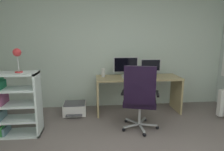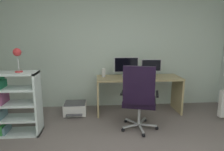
% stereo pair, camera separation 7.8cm
% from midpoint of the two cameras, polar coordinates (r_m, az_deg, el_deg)
% --- Properties ---
extents(wall_back, '(4.83, 0.10, 2.66)m').
position_cam_midpoint_polar(wall_back, '(4.30, 1.29, 8.65)').
color(wall_back, silver).
rests_on(wall_back, ground).
extents(desk, '(1.67, 0.57, 0.73)m').
position_cam_midpoint_polar(desk, '(4.03, 8.14, -2.92)').
color(desk, tan).
rests_on(desk, ground).
extents(monitor_main, '(0.49, 0.18, 0.38)m').
position_cam_midpoint_polar(monitor_main, '(4.01, 4.66, 2.90)').
color(monitor_main, '#B2B5B7').
rests_on(monitor_main, desk).
extents(monitor_secondary, '(0.41, 0.18, 0.34)m').
position_cam_midpoint_polar(monitor_secondary, '(4.13, 11.69, 2.60)').
color(monitor_secondary, '#B2B5B7').
rests_on(monitor_secondary, desk).
extents(keyboard, '(0.35, 0.15, 0.02)m').
position_cam_midpoint_polar(keyboard, '(3.87, 6.27, -0.61)').
color(keyboard, silver).
rests_on(keyboard, desk).
extents(computer_mouse, '(0.08, 0.11, 0.03)m').
position_cam_midpoint_polar(computer_mouse, '(3.95, 10.23, -0.37)').
color(computer_mouse, black).
rests_on(computer_mouse, desk).
extents(desktop_speaker, '(0.07, 0.07, 0.17)m').
position_cam_midpoint_polar(desktop_speaker, '(3.94, -1.87, 0.78)').
color(desktop_speaker, silver).
rests_on(desktop_speaker, desk).
extents(office_chair, '(0.66, 0.63, 1.10)m').
position_cam_midpoint_polar(office_chair, '(3.20, 8.52, -6.00)').
color(office_chair, '#B7BABC').
rests_on(office_chair, ground).
extents(bookshelf, '(0.77, 0.34, 1.00)m').
position_cam_midpoint_polar(bookshelf, '(3.49, -26.93, -7.38)').
color(bookshelf, silver).
rests_on(bookshelf, ground).
extents(desk_lamp, '(0.12, 0.12, 0.36)m').
position_cam_midpoint_polar(desk_lamp, '(3.26, -24.94, 5.51)').
color(desk_lamp, red).
rests_on(desk_lamp, bookshelf).
extents(printer, '(0.44, 0.45, 0.24)m').
position_cam_midpoint_polar(printer, '(4.07, -9.95, -9.22)').
color(printer, silver).
rests_on(printer, ground).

